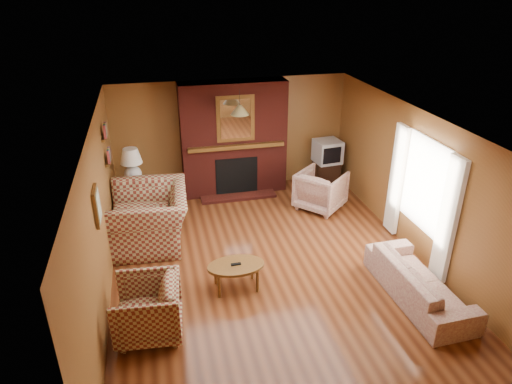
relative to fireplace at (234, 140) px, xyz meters
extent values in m
plane|color=#4C2210|center=(0.00, -2.98, -1.18)|extent=(6.50, 6.50, 0.00)
plane|color=silver|center=(0.00, -2.98, 1.22)|extent=(6.50, 6.50, 0.00)
plane|color=brown|center=(0.00, 0.27, 0.02)|extent=(6.50, 0.00, 6.50)
plane|color=brown|center=(0.00, -6.23, 0.02)|extent=(6.50, 0.00, 6.50)
plane|color=brown|center=(-2.50, -2.98, 0.02)|extent=(0.00, 6.50, 6.50)
plane|color=brown|center=(2.50, -2.98, 0.02)|extent=(0.00, 6.50, 6.50)
cube|color=#541812|center=(0.00, 0.02, 0.02)|extent=(2.20, 0.50, 2.40)
cube|color=black|center=(0.00, -0.21, -0.73)|extent=(0.90, 0.06, 0.80)
cube|color=#541812|center=(0.00, -0.38, -1.15)|extent=(1.60, 0.35, 0.06)
cube|color=brown|center=(0.00, -0.25, -0.06)|extent=(2.00, 0.18, 0.08)
cube|color=brown|center=(0.00, -0.22, 0.52)|extent=(0.78, 0.05, 0.95)
cube|color=white|center=(0.00, -0.25, 0.52)|extent=(0.62, 0.02, 0.80)
cube|color=beige|center=(2.44, -3.93, -0.13)|extent=(0.08, 0.35, 2.00)
cube|color=beige|center=(2.44, -2.43, -0.13)|extent=(0.08, 0.35, 2.00)
cube|color=white|center=(2.48, -3.18, 0.12)|extent=(0.03, 1.10, 1.50)
cube|color=brown|center=(-2.47, -1.08, 0.17)|extent=(0.06, 0.55, 0.04)
cube|color=brown|center=(-2.47, -1.08, 0.62)|extent=(0.06, 0.55, 0.04)
cube|color=brown|center=(-2.47, -3.28, 0.37)|extent=(0.04, 0.40, 0.50)
cube|color=silver|center=(-2.44, -3.28, 0.37)|extent=(0.01, 0.32, 0.42)
cylinder|color=black|center=(0.00, -0.68, 1.04)|extent=(0.01, 0.01, 0.35)
cone|color=#B78849|center=(0.00, -0.68, 0.82)|extent=(0.36, 0.36, 0.18)
imported|color=maroon|center=(-1.85, -1.75, -0.69)|extent=(1.40, 1.58, 0.98)
imported|color=maroon|center=(-1.95, -4.09, -0.79)|extent=(0.93, 0.91, 0.78)
imported|color=beige|center=(1.90, -4.27, -0.90)|extent=(0.81, 1.96, 0.57)
imported|color=beige|center=(1.53, -1.21, -0.79)|extent=(1.21, 1.21, 0.79)
ellipsoid|color=brown|center=(-0.64, -3.42, -0.79)|extent=(0.86, 0.53, 0.04)
cube|color=black|center=(-0.64, -3.42, -0.76)|extent=(0.15, 0.05, 0.02)
cylinder|color=brown|center=(-0.36, -3.25, -1.00)|extent=(0.05, 0.05, 0.37)
cylinder|color=brown|center=(-0.93, -3.25, -1.00)|extent=(0.05, 0.05, 0.37)
cylinder|color=brown|center=(-0.36, -3.59, -1.00)|extent=(0.05, 0.05, 0.37)
cylinder|color=brown|center=(-0.93, -3.59, -1.00)|extent=(0.05, 0.05, 0.37)
cube|color=brown|center=(-2.10, -0.53, -0.85)|extent=(0.50, 0.50, 0.66)
sphere|color=silver|center=(-2.10, -0.53, -0.36)|extent=(0.34, 0.34, 0.34)
cylinder|color=black|center=(-2.10, -0.53, -0.17)|extent=(0.03, 0.03, 0.10)
cone|color=white|center=(-2.10, -0.53, 0.02)|extent=(0.42, 0.42, 0.29)
cube|color=black|center=(2.05, -0.18, -0.90)|extent=(0.53, 0.48, 0.56)
cube|color=#B1B4B9|center=(2.05, -0.18, -0.37)|extent=(0.59, 0.57, 0.50)
cube|color=black|center=(2.05, -0.45, -0.37)|extent=(0.41, 0.06, 0.35)
camera|label=1|loc=(-1.66, -8.98, 3.12)|focal=32.00mm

